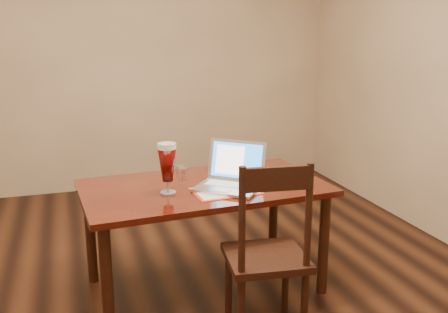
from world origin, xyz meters
name	(u,v)px	position (x,y,z in m)	size (l,w,h in m)	color
ground	(165,313)	(0.00, 0.00, 0.00)	(5.00, 5.00, 0.00)	black
dining_table	(204,196)	(0.30, 0.23, 0.61)	(1.50, 0.91, 0.98)	#4D170A
dining_chair	(268,255)	(0.49, -0.35, 0.46)	(0.46, 0.44, 0.97)	black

